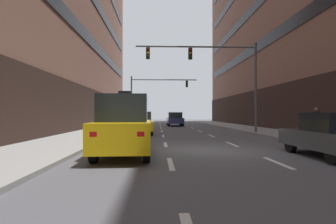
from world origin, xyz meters
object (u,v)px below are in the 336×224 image
Objects in this scene: taxi_driving_1 at (125,126)px; traffic_signal_0 at (215,67)px; car_driving_0 at (175,119)px; traffic_signal_1 at (152,91)px; car_parked_1 at (331,136)px; taxi_driving_2 at (140,123)px; pedestrian_1 at (316,121)px.

traffic_signal_0 reaches higher than taxi_driving_1.
traffic_signal_1 reaches higher than car_driving_0.
car_parked_1 is 0.46× the size of traffic_signal_0.
traffic_signal_1 is at bearing 88.93° from taxi_driving_1.
taxi_driving_2 reaches higher than car_parked_1.
car_parked_1 is at bearing -6.15° from taxi_driving_1.
traffic_signal_0 is 15.28m from traffic_signal_1.
taxi_driving_1 is 7.19m from car_parked_1.
traffic_signal_1 is at bearing 109.31° from traffic_signal_0.
taxi_driving_1 is 24.65m from traffic_signal_1.
traffic_signal_0 reaches higher than car_parked_1.
traffic_signal_1 is (-5.05, 14.41, -0.58)m from traffic_signal_0.
car_parked_1 is at bearing -81.34° from traffic_signal_0.
car_driving_0 is at bearing 75.40° from taxi_driving_2.
traffic_signal_1 is 22.35m from pedestrian_1.
car_driving_0 is at bearing 81.76° from taxi_driving_1.
traffic_signal_1 is (0.46, 24.41, 3.37)m from taxi_driving_1.
taxi_driving_1 is at bearing -98.24° from car_driving_0.
car_parked_1 is 5.79m from pedestrian_1.
taxi_driving_2 is at bearing -179.66° from traffic_signal_0.
traffic_signal_0 is 5.32× the size of pedestrian_1.
taxi_driving_2 is 11.36m from pedestrian_1.
car_driving_0 is at bearing -20.63° from traffic_signal_1.
taxi_driving_1 reaches higher than pedestrian_1.
traffic_signal_0 is at bearing 61.17° from taxi_driving_1.
car_parked_1 is (7.25, -10.74, -0.06)m from taxi_driving_2.
taxi_driving_2 is 0.53× the size of traffic_signal_1.
car_driving_0 is 14.12m from traffic_signal_0.
pedestrian_1 is at bearing 24.07° from taxi_driving_1.
taxi_driving_1 is 0.53× the size of traffic_signal_1.
car_driving_0 is 4.77m from traffic_signal_1.
traffic_signal_0 reaches higher than car_driving_0.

